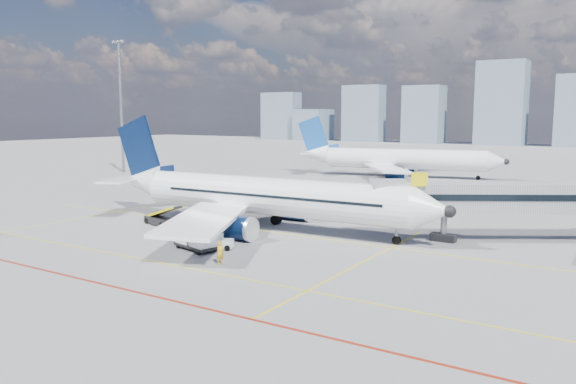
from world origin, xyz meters
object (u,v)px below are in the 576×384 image
(second_aircraft, at_px, (395,159))
(cargo_dolly, at_px, (196,236))
(main_aircraft, at_px, (257,196))
(belt_loader, at_px, (161,219))
(baggage_tug, at_px, (219,242))
(ramp_worker, at_px, (220,253))

(second_aircraft, relative_size, cargo_dolly, 8.69)
(main_aircraft, bearing_deg, second_aircraft, 94.69)
(main_aircraft, height_order, belt_loader, main_aircraft)
(second_aircraft, bearing_deg, baggage_tug, -93.25)
(second_aircraft, relative_size, baggage_tug, 16.81)
(second_aircraft, distance_m, baggage_tug, 61.95)
(second_aircraft, height_order, ramp_worker, second_aircraft)
(main_aircraft, xyz_separation_m, second_aircraft, (-6.17, 52.24, 0.00))
(main_aircraft, relative_size, cargo_dolly, 8.76)
(baggage_tug, relative_size, ramp_worker, 1.27)
(cargo_dolly, height_order, ramp_worker, cargo_dolly)
(main_aircraft, xyz_separation_m, ramp_worker, (5.65, -12.72, -2.33))
(baggage_tug, height_order, cargo_dolly, cargo_dolly)
(cargo_dolly, distance_m, belt_loader, 11.93)
(belt_loader, height_order, ramp_worker, belt_loader)
(second_aircraft, xyz_separation_m, cargo_dolly, (7.27, -62.52, -2.01))
(ramp_worker, bearing_deg, main_aircraft, 36.34)
(cargo_dolly, bearing_deg, main_aircraft, 110.44)
(second_aircraft, bearing_deg, cargo_dolly, -94.73)
(belt_loader, bearing_deg, ramp_worker, -12.97)
(main_aircraft, distance_m, cargo_dolly, 10.53)
(main_aircraft, distance_m, second_aircraft, 52.60)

